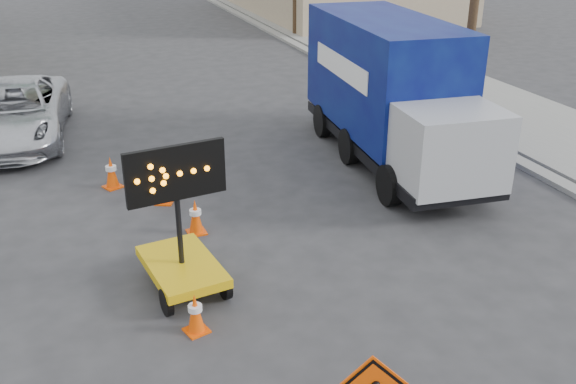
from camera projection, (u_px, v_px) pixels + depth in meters
curb_right at (363, 80)px, 23.14m from camera, size 0.40×60.00×0.12m
sidewalk_right at (418, 74)px, 23.86m from camera, size 4.00×60.00×0.15m
arrow_board at (181, 257)px, 10.44m from camera, size 1.59×1.90×2.52m
pickup_truck at (14, 112)px, 17.07m from camera, size 3.19×5.86×1.56m
box_truck at (390, 100)px, 15.41m from camera, size 2.76×7.30×3.39m
cone_a at (195, 313)px, 9.44m from camera, size 0.41×0.41×0.65m
cone_b at (196, 217)px, 12.30m from camera, size 0.37×0.37×0.70m
cone_c at (163, 187)px, 13.56m from camera, size 0.48×0.48×0.72m
cone_d at (111, 172)px, 14.31m from camera, size 0.49×0.49×0.73m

